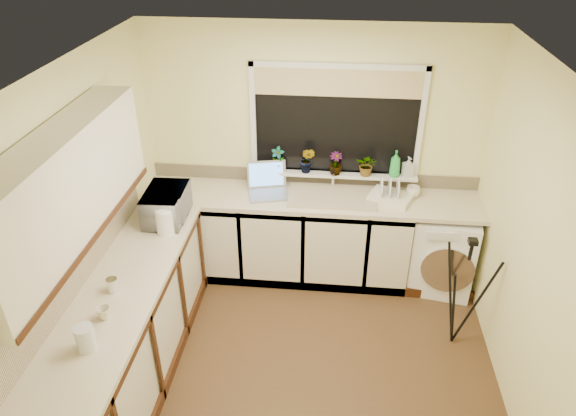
% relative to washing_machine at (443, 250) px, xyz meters
% --- Properties ---
extents(floor, '(3.20, 3.20, 0.00)m').
position_rel_washing_machine_xyz_m(floor, '(-1.29, -1.15, -0.41)').
color(floor, brown).
rests_on(floor, ground).
extents(ceiling, '(3.20, 3.20, 0.00)m').
position_rel_washing_machine_xyz_m(ceiling, '(-1.29, -1.15, 2.04)').
color(ceiling, white).
rests_on(ceiling, ground).
extents(wall_back, '(3.20, 0.00, 3.20)m').
position_rel_washing_machine_xyz_m(wall_back, '(-1.29, 0.35, 0.81)').
color(wall_back, '#F7F2A5').
rests_on(wall_back, ground).
extents(wall_front, '(3.20, 0.00, 3.20)m').
position_rel_washing_machine_xyz_m(wall_front, '(-1.29, -2.65, 0.81)').
color(wall_front, '#F7F2A5').
rests_on(wall_front, ground).
extents(wall_left, '(0.00, 3.00, 3.00)m').
position_rel_washing_machine_xyz_m(wall_left, '(-2.89, -1.15, 0.81)').
color(wall_left, '#F7F2A5').
rests_on(wall_left, ground).
extents(wall_right, '(0.00, 3.00, 3.00)m').
position_rel_washing_machine_xyz_m(wall_right, '(0.31, -1.15, 0.81)').
color(wall_right, '#F7F2A5').
rests_on(wall_right, ground).
extents(base_cabinet_back, '(2.55, 0.60, 0.86)m').
position_rel_washing_machine_xyz_m(base_cabinet_back, '(-1.62, 0.05, 0.02)').
color(base_cabinet_back, silver).
rests_on(base_cabinet_back, floor).
extents(base_cabinet_left, '(0.54, 2.40, 0.86)m').
position_rel_washing_machine_xyz_m(base_cabinet_left, '(-2.59, -1.45, 0.02)').
color(base_cabinet_left, silver).
rests_on(base_cabinet_left, floor).
extents(worktop_back, '(3.20, 0.60, 0.04)m').
position_rel_washing_machine_xyz_m(worktop_back, '(-1.29, 0.05, 0.47)').
color(worktop_back, beige).
rests_on(worktop_back, base_cabinet_back).
extents(worktop_left, '(0.60, 2.40, 0.04)m').
position_rel_washing_machine_xyz_m(worktop_left, '(-2.59, -1.45, 0.47)').
color(worktop_left, beige).
rests_on(worktop_left, base_cabinet_left).
extents(upper_cabinet, '(0.28, 1.90, 0.70)m').
position_rel_washing_machine_xyz_m(upper_cabinet, '(-2.73, -1.60, 1.39)').
color(upper_cabinet, silver).
rests_on(upper_cabinet, wall_left).
extents(splashback_left, '(0.02, 2.40, 0.45)m').
position_rel_washing_machine_xyz_m(splashback_left, '(-2.88, -1.45, 0.71)').
color(splashback_left, beige).
rests_on(splashback_left, wall_left).
extents(splashback_back, '(3.20, 0.02, 0.14)m').
position_rel_washing_machine_xyz_m(splashback_back, '(-1.29, 0.34, 0.56)').
color(splashback_back, beige).
rests_on(splashback_back, wall_back).
extents(window_glass, '(1.50, 0.02, 1.00)m').
position_rel_washing_machine_xyz_m(window_glass, '(-1.09, 0.33, 1.14)').
color(window_glass, black).
rests_on(window_glass, wall_back).
extents(window_blind, '(1.50, 0.02, 0.25)m').
position_rel_washing_machine_xyz_m(window_blind, '(-1.09, 0.31, 1.51)').
color(window_blind, tan).
rests_on(window_blind, wall_back).
extents(windowsill, '(1.60, 0.14, 0.03)m').
position_rel_washing_machine_xyz_m(windowsill, '(-1.09, 0.28, 0.62)').
color(windowsill, white).
rests_on(windowsill, wall_back).
extents(sink, '(0.82, 0.46, 0.03)m').
position_rel_washing_machine_xyz_m(sink, '(-1.09, 0.05, 0.50)').
color(sink, tan).
rests_on(sink, worktop_back).
extents(faucet, '(0.03, 0.03, 0.24)m').
position_rel_washing_machine_xyz_m(faucet, '(-1.09, 0.23, 0.61)').
color(faucet, silver).
rests_on(faucet, worktop_back).
extents(washing_machine, '(0.67, 0.65, 0.82)m').
position_rel_washing_machine_xyz_m(washing_machine, '(0.00, 0.00, 0.00)').
color(washing_machine, white).
rests_on(washing_machine, floor).
extents(laptop, '(0.45, 0.43, 0.27)m').
position_rel_washing_machine_xyz_m(laptop, '(-1.71, 0.10, 0.56)').
color(laptop, '#93939A').
rests_on(laptop, worktop_back).
extents(kettle, '(0.16, 0.16, 0.21)m').
position_rel_washing_machine_xyz_m(kettle, '(-2.47, -0.68, 0.60)').
color(kettle, white).
rests_on(kettle, worktop_left).
extents(dish_rack, '(0.46, 0.41, 0.06)m').
position_rel_washing_machine_xyz_m(dish_rack, '(-0.55, 0.06, 0.52)').
color(dish_rack, '#EDE7CD').
rests_on(dish_rack, worktop_back).
extents(tripod, '(0.55, 0.55, 1.07)m').
position_rel_washing_machine_xyz_m(tripod, '(0.01, -0.80, 0.13)').
color(tripod, black).
rests_on(tripod, floor).
extents(glass_jug, '(0.12, 0.12, 0.18)m').
position_rel_washing_machine_xyz_m(glass_jug, '(-2.57, -2.03, 0.58)').
color(glass_jug, silver).
rests_on(glass_jug, worktop_left).
extents(steel_jar, '(0.08, 0.08, 0.11)m').
position_rel_washing_machine_xyz_m(steel_jar, '(-2.62, -1.47, 0.54)').
color(steel_jar, silver).
rests_on(steel_jar, worktop_left).
extents(microwave, '(0.35, 0.51, 0.27)m').
position_rel_washing_machine_xyz_m(microwave, '(-2.53, -0.47, 0.63)').
color(microwave, silver).
rests_on(microwave, worktop_left).
extents(plant_a, '(0.13, 0.09, 0.24)m').
position_rel_washing_machine_xyz_m(plant_a, '(-1.63, 0.26, 0.76)').
color(plant_a, '#999999').
rests_on(plant_a, windowsill).
extents(plant_b, '(0.18, 0.17, 0.26)m').
position_rel_washing_machine_xyz_m(plant_b, '(-1.35, 0.25, 0.77)').
color(plant_b, '#999999').
rests_on(plant_b, windowsill).
extents(plant_c, '(0.15, 0.15, 0.22)m').
position_rel_washing_machine_xyz_m(plant_c, '(-1.08, 0.25, 0.75)').
color(plant_c, '#999999').
rests_on(plant_c, windowsill).
extents(plant_d, '(0.23, 0.22, 0.22)m').
position_rel_washing_machine_xyz_m(plant_d, '(-0.78, 0.25, 0.75)').
color(plant_d, '#999999').
rests_on(plant_d, windowsill).
extents(soap_bottle_green, '(0.11, 0.11, 0.26)m').
position_rel_washing_machine_xyz_m(soap_bottle_green, '(-0.52, 0.26, 0.77)').
color(soap_bottle_green, green).
rests_on(soap_bottle_green, windowsill).
extents(soap_bottle_clear, '(0.12, 0.12, 0.20)m').
position_rel_washing_machine_xyz_m(soap_bottle_clear, '(-0.39, 0.27, 0.74)').
color(soap_bottle_clear, '#999999').
rests_on(soap_bottle_clear, windowsill).
extents(cup_back, '(0.15, 0.15, 0.10)m').
position_rel_washing_machine_xyz_m(cup_back, '(-0.33, 0.15, 0.54)').
color(cup_back, white).
rests_on(cup_back, worktop_back).
extents(cup_left, '(0.10, 0.10, 0.09)m').
position_rel_washing_machine_xyz_m(cup_left, '(-2.57, -1.75, 0.53)').
color(cup_left, beige).
rests_on(cup_left, worktop_left).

